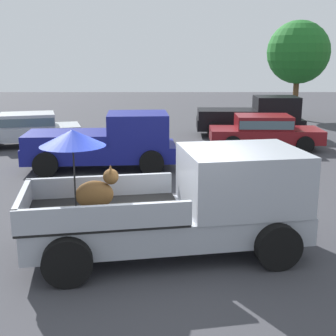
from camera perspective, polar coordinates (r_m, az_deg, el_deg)
The scene contains 7 objects.
ground_plane at distance 8.59m, azimuth -0.38°, elevation -10.49°, with size 80.00×80.00×0.00m, color #38383D.
pickup_truck_main at distance 8.33m, azimuth 2.50°, elevation -4.19°, with size 5.30×2.95×2.33m.
pickup_truck_red at distance 14.78m, azimuth -7.86°, elevation 3.25°, with size 4.92×2.45×1.80m.
pickup_truck_far at distance 21.35m, azimuth 10.49°, elevation 6.35°, with size 4.85×2.28×1.80m.
parked_sedan_near at distance 18.30m, azimuth 11.76°, elevation 4.68°, with size 4.36×2.09×1.33m.
parked_sedan_far at distance 19.38m, azimuth -17.52°, elevation 4.82°, with size 4.62×2.88×1.33m.
tree_by_lot at distance 27.55m, azimuth 15.80°, elevation 13.76°, with size 3.53×3.53×5.57m.
Camera 1 is at (0.03, -7.84, 3.52)m, focal length 48.62 mm.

